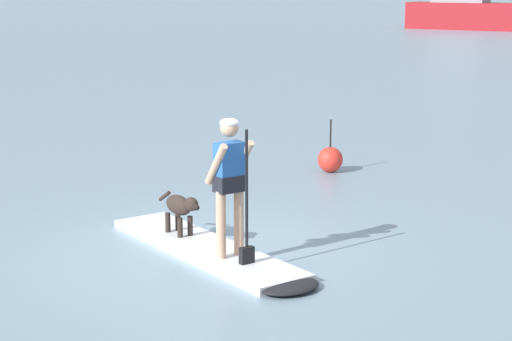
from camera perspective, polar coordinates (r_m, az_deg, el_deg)
name	(u,v)px	position (r m, az deg, el deg)	size (l,w,h in m)	color
ground_plane	(205,252)	(11.31, -3.30, -5.28)	(400.00, 400.00, 0.00)	gray
paddleboard	(215,253)	(11.11, -2.66, -5.32)	(3.81, 1.62, 0.10)	silver
person_paddler	(230,178)	(10.56, -1.66, -0.47)	(0.66, 0.56, 1.69)	tan
dog	(181,207)	(11.66, -4.87, -2.36)	(0.97, 0.35, 0.56)	#2D231E
moored_boat_center	(466,7)	(63.80, 13.32, 10.21)	(8.48, 3.75, 4.76)	maroon
marker_buoy	(330,159)	(15.95, 4.79, 0.71)	(0.46, 0.46, 0.96)	red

